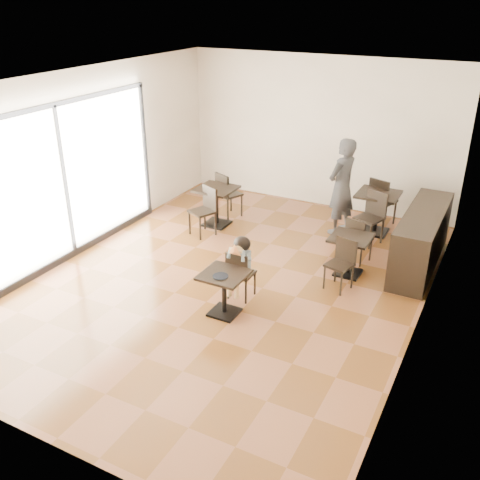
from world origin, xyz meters
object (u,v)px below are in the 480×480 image
Objects in this scene: chair_left_a at (229,194)px; child at (242,268)px; cafe_table_left at (216,206)px; cafe_table_back at (376,213)px; chair_mid_a at (359,239)px; cafe_table_mid at (349,255)px; child_table at (224,294)px; chair_left_b at (202,212)px; child_chair at (242,274)px; chair_mid_b at (339,265)px; adult_patron at (342,187)px; chair_back_b at (369,219)px; chair_back_a at (383,201)px.

child is at bearing 145.50° from chair_left_a.
cafe_table_back is at bearing 20.62° from cafe_table_left.
chair_mid_a is 3.12m from chair_left_a.
cafe_table_left reaches higher than cafe_table_mid.
chair_left_b is (-1.76, 2.28, 0.14)m from child_table.
child_chair reaches higher than cafe_table_mid.
cafe_table_back is at bearing 52.98° from chair_left_b.
child_table is at bearing -114.77° from chair_mid_b.
child_chair reaches higher than cafe_table_left.
chair_mid_b is at bearing -90.00° from cafe_table_mid.
cafe_table_back is 0.86× the size of chair_left_a.
chair_mid_a is at bearing 52.70° from adult_patron.
chair_back_b reaches higher than cafe_table_left.
chair_left_b is at bearing -44.53° from child_chair.
chair_mid_b is (1.26, 0.94, 0.01)m from child_chair.
chair_left_a is at bearing 113.66° from chair_left_b.
child_table is at bearing 79.48° from chair_mid_a.
cafe_table_left is at bearing -159.38° from cafe_table_back.
child is at bearing 90.00° from child_table.
child is at bearing -127.82° from chair_mid_b.
child reaches higher than cafe_table_mid.
chair_back_a is (0.65, 0.79, -0.45)m from adult_patron.
chair_left_b reaches higher than child_table.
cafe_table_left is 0.56m from chair_left_b.
chair_mid_b is 3.56m from chair_left_a.
child_chair is at bearing -20.87° from chair_left_b.
chair_mid_a reaches higher than cafe_table_left.
chair_mid_b reaches higher than cafe_table_left.
chair_mid_a is 0.84× the size of chair_back_a.
chair_left_b reaches higher than child_chair.
cafe_table_mid is 0.55m from chair_mid_a.
cafe_table_left is at bearing -51.50° from adult_patron.
child is 1.03× the size of chair_back_b.
child is at bearing -130.15° from cafe_table_mid.
chair_mid_b is (1.26, 1.49, 0.08)m from child_table.
cafe_table_left is 3.02m from chair_mid_a.
cafe_table_back is (1.21, 3.94, 0.08)m from child_table.
cafe_table_back is at bearing 133.87° from adult_patron.
chair_mid_b is 0.87× the size of chair_left_a.
chair_left_a is (-1.76, 2.83, 0.07)m from child_chair.
adult_patron is at bearing 79.77° from child.
adult_patron reaches higher than chair_back_b.
chair_mid_b reaches higher than cafe_table_mid.
chair_back_a is at bearing -107.30° from child_chair.
adult_patron is 2.29× the size of cafe_table_back.
chair_mid_b is 0.84× the size of chair_back_b.
chair_left_b is at bearing 175.51° from cafe_table_mid.
child_chair is at bearing 91.79° from chair_back_a.
chair_mid_b is at bearing -143.19° from child_chair.
cafe_table_mid is at bearing -88.51° from cafe_table_back.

